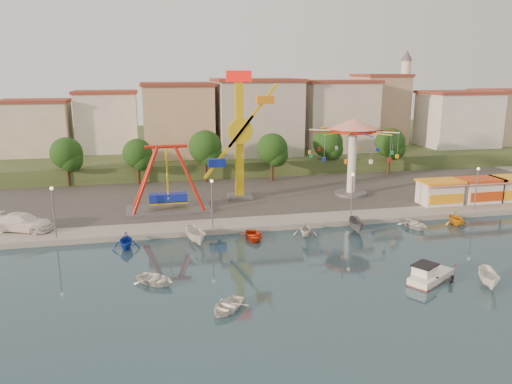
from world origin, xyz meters
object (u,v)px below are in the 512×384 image
object	(u,v)px
kamikaze_tower	(242,139)
skiff	(489,279)
van	(23,222)
rowboat_a	(155,279)
pirate_ship_ride	(167,180)
cabin_motorboat	(429,276)
wave_swinger	(353,139)

from	to	relation	value
kamikaze_tower	skiff	world-z (taller)	kamikaze_tower
van	rowboat_a	bearing A→B (deg)	-117.90
pirate_ship_ride	skiff	size ratio (longest dim) A/B	2.79
pirate_ship_ride	van	size ratio (longest dim) A/B	1.58
cabin_motorboat	skiff	distance (m)	4.58
pirate_ship_ride	van	distance (m)	16.33
kamikaze_tower	skiff	xyz separation A→B (m)	(14.62, -30.11, -7.80)
skiff	van	world-z (taller)	van
skiff	pirate_ship_ride	bearing A→B (deg)	157.18
kamikaze_tower	van	xyz separation A→B (m)	(-25.19, -8.38, -6.97)
kamikaze_tower	cabin_motorboat	xyz separation A→B (m)	(10.49, -28.15, -8.05)
kamikaze_tower	skiff	size ratio (longest dim) A/B	4.60
cabin_motorboat	skiff	xyz separation A→B (m)	(4.13, -1.96, 0.25)
cabin_motorboat	rowboat_a	xyz separation A→B (m)	(-22.32, 4.37, -0.07)
wave_swinger	skiff	size ratio (longest dim) A/B	3.23
pirate_ship_ride	rowboat_a	bearing A→B (deg)	-95.70
kamikaze_tower	cabin_motorboat	size ratio (longest dim) A/B	3.35
wave_swinger	pirate_ship_ride	bearing A→B (deg)	-173.92
wave_swinger	rowboat_a	world-z (taller)	wave_swinger
skiff	van	distance (m)	45.36
rowboat_a	skiff	bearing A→B (deg)	-61.42
wave_swinger	van	distance (m)	41.20
pirate_ship_ride	cabin_motorboat	world-z (taller)	pirate_ship_ride
cabin_motorboat	kamikaze_tower	bearing A→B (deg)	78.69
pirate_ship_ride	rowboat_a	size ratio (longest dim) A/B	2.76
kamikaze_tower	van	distance (m)	27.45
pirate_ship_ride	wave_swinger	distance (m)	25.05
wave_swinger	cabin_motorboat	xyz separation A→B (m)	(-4.31, -27.10, -7.75)
rowboat_a	van	world-z (taller)	van
wave_swinger	skiff	world-z (taller)	wave_swinger
kamikaze_tower	cabin_motorboat	distance (m)	31.10
pirate_ship_ride	kamikaze_tower	bearing A→B (deg)	20.46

